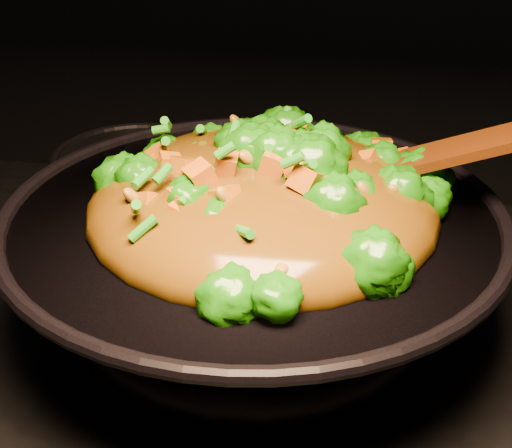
# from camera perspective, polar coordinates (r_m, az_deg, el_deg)

# --- Properties ---
(wok) EXTENTS (0.61, 0.61, 0.13)m
(wok) POSITION_cam_1_polar(r_m,az_deg,el_deg) (0.76, -0.15, -3.64)
(wok) COLOR black
(wok) RESTS_ON stovetop
(stir_fry) EXTENTS (0.40, 0.40, 0.11)m
(stir_fry) POSITION_cam_1_polar(r_m,az_deg,el_deg) (0.71, 0.49, 4.75)
(stir_fry) COLOR #1B6E07
(stir_fry) RESTS_ON wok
(spatula) EXTENTS (0.32, 0.08, 0.14)m
(spatula) POSITION_cam_1_polar(r_m,az_deg,el_deg) (0.75, 14.35, 5.20)
(spatula) COLOR #3D1307
(spatula) RESTS_ON wok
(back_pot) EXTENTS (0.21, 0.21, 0.11)m
(back_pot) POSITION_cam_1_polar(r_m,az_deg,el_deg) (0.95, -8.54, 2.22)
(back_pot) COLOR black
(back_pot) RESTS_ON stovetop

